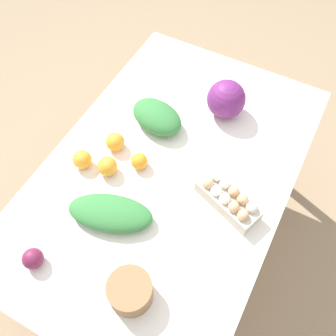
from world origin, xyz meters
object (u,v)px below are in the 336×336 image
(paper_bag, at_px, (130,291))
(greens_bunch_scallion, at_px, (110,213))
(egg_carton, at_px, (228,199))
(beet_root, at_px, (33,259))
(greens_bunch_beet_tops, at_px, (157,117))
(orange_0, at_px, (107,166))
(orange_2, at_px, (139,161))
(orange_1, at_px, (115,142))
(orange_3, at_px, (82,160))
(cabbage_purple, at_px, (226,99))

(paper_bag, height_order, greens_bunch_scallion, paper_bag)
(egg_carton, distance_m, beet_root, 0.72)
(greens_bunch_scallion, height_order, greens_bunch_beet_tops, greens_bunch_beet_tops)
(orange_0, bearing_deg, egg_carton, -79.54)
(paper_bag, relative_size, orange_2, 2.18)
(egg_carton, bearing_deg, greens_bunch_beet_tops, 173.05)
(greens_bunch_scallion, bearing_deg, orange_2, 5.02)
(beet_root, distance_m, orange_2, 0.53)
(egg_carton, xyz_separation_m, orange_1, (0.03, 0.52, -0.00))
(paper_bag, xyz_separation_m, orange_3, (0.35, 0.44, -0.01))
(cabbage_purple, relative_size, orange_2, 2.45)
(orange_3, bearing_deg, greens_bunch_scallion, -122.61)
(cabbage_purple, distance_m, orange_1, 0.51)
(orange_3, bearing_deg, orange_1, -27.23)
(paper_bag, distance_m, orange_0, 0.50)
(beet_root, bearing_deg, egg_carton, -43.80)
(greens_bunch_scallion, relative_size, orange_1, 4.05)
(paper_bag, distance_m, orange_3, 0.56)
(orange_0, distance_m, orange_2, 0.13)
(greens_bunch_scallion, distance_m, greens_bunch_beet_tops, 0.48)
(cabbage_purple, relative_size, orange_1, 2.14)
(egg_carton, relative_size, greens_bunch_scallion, 0.88)
(orange_0, relative_size, orange_1, 1.02)
(orange_2, bearing_deg, cabbage_purple, -23.74)
(orange_3, bearing_deg, beet_root, -168.31)
(cabbage_purple, bearing_deg, orange_3, 143.39)
(egg_carton, height_order, beet_root, egg_carton)
(greens_bunch_scallion, distance_m, orange_3, 0.27)
(egg_carton, height_order, orange_2, egg_carton)
(egg_carton, relative_size, orange_3, 3.62)
(beet_root, bearing_deg, orange_2, -12.99)
(greens_bunch_scallion, bearing_deg, beet_root, 152.39)
(beet_root, relative_size, orange_2, 1.07)
(orange_1, bearing_deg, cabbage_purple, -39.42)
(orange_0, height_order, orange_2, orange_0)
(orange_0, xyz_separation_m, orange_2, (0.08, -0.10, -0.01))
(paper_bag, height_order, orange_2, paper_bag)
(egg_carton, relative_size, orange_2, 4.09)
(paper_bag, distance_m, beet_root, 0.36)
(egg_carton, bearing_deg, beet_root, -113.32)
(beet_root, relative_size, orange_0, 0.92)
(orange_1, bearing_deg, greens_bunch_beet_tops, -25.42)
(greens_bunch_scallion, distance_m, orange_1, 0.32)
(paper_bag, bearing_deg, orange_3, 51.05)
(paper_bag, bearing_deg, egg_carton, -17.81)
(cabbage_purple, xyz_separation_m, greens_bunch_beet_tops, (-0.20, 0.23, -0.04))
(greens_bunch_beet_tops, xyz_separation_m, orange_0, (-0.31, 0.05, -0.01))
(egg_carton, bearing_deg, orange_1, -162.63)
(greens_bunch_scallion, height_order, beet_root, same)
(greens_bunch_beet_tops, distance_m, beet_root, 0.75)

